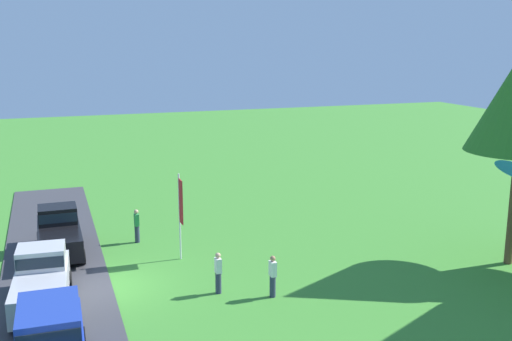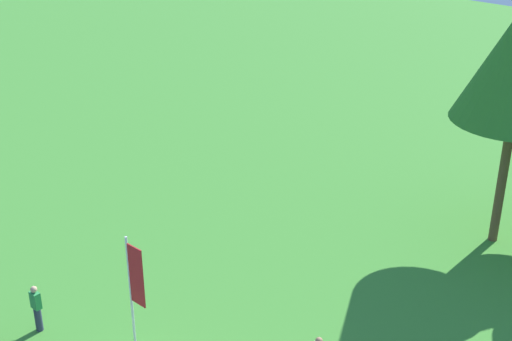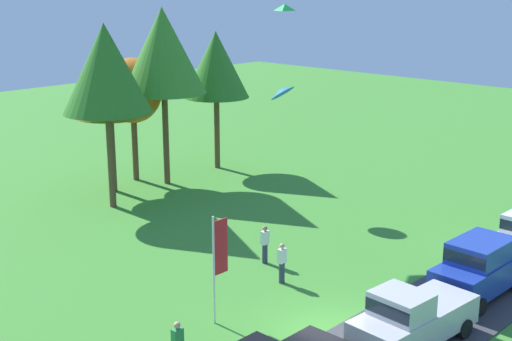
{
  "view_description": "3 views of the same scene",
  "coord_description": "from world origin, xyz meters",
  "px_view_note": "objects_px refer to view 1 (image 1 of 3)",
  "views": [
    {
      "loc": [
        23.88,
        -2.11,
        9.92
      ],
      "look_at": [
        -0.78,
        6.61,
        4.25
      ],
      "focal_mm": 42.0,
      "sensor_mm": 36.0,
      "label": 1
    },
    {
      "loc": [
        12.92,
        -7.61,
        14.76
      ],
      "look_at": [
        -0.03,
        6.82,
        5.67
      ],
      "focal_mm": 50.0,
      "sensor_mm": 36.0,
      "label": 2
    },
    {
      "loc": [
        -18.01,
        -13.85,
        12.02
      ],
      "look_at": [
        0.88,
        4.15,
        4.98
      ],
      "focal_mm": 50.0,
      "sensor_mm": 36.0,
      "label": 3
    }
  ],
  "objects_px": {
    "car_pickup_mid_row": "(59,232)",
    "flag_banner": "(181,207)",
    "person_beside_suv": "(137,226)",
    "person_on_lawn": "(273,276)",
    "car_pickup_near_entrance": "(41,279)",
    "person_watching_sky": "(218,273)",
    "car_suv_far_end": "(50,339)"
  },
  "relations": [
    {
      "from": "car_pickup_near_entrance",
      "to": "flag_banner",
      "type": "xyz_separation_m",
      "value": [
        -3.05,
        6.06,
        1.47
      ]
    },
    {
      "from": "car_pickup_near_entrance",
      "to": "person_on_lawn",
      "type": "bearing_deg",
      "value": 76.37
    },
    {
      "from": "car_pickup_near_entrance",
      "to": "person_on_lawn",
      "type": "xyz_separation_m",
      "value": [
        2.08,
        8.57,
        -0.23
      ]
    },
    {
      "from": "person_beside_suv",
      "to": "person_on_lawn",
      "type": "relative_size",
      "value": 1.0
    },
    {
      "from": "person_beside_suv",
      "to": "flag_banner",
      "type": "relative_size",
      "value": 0.42
    },
    {
      "from": "person_watching_sky",
      "to": "person_beside_suv",
      "type": "bearing_deg",
      "value": -163.73
    },
    {
      "from": "person_on_lawn",
      "to": "car_pickup_near_entrance",
      "type": "bearing_deg",
      "value": -103.63
    },
    {
      "from": "car_pickup_near_entrance",
      "to": "car_pickup_mid_row",
      "type": "bearing_deg",
      "value": 172.23
    },
    {
      "from": "car_pickup_mid_row",
      "to": "car_suv_far_end",
      "type": "bearing_deg",
      "value": -2.77
    },
    {
      "from": "car_pickup_near_entrance",
      "to": "person_watching_sky",
      "type": "relative_size",
      "value": 2.99
    },
    {
      "from": "person_beside_suv",
      "to": "person_watching_sky",
      "type": "height_order",
      "value": "same"
    },
    {
      "from": "car_pickup_near_entrance",
      "to": "person_beside_suv",
      "type": "height_order",
      "value": "car_pickup_near_entrance"
    },
    {
      "from": "car_pickup_near_entrance",
      "to": "car_suv_far_end",
      "type": "distance_m",
      "value": 5.35
    },
    {
      "from": "car_pickup_mid_row",
      "to": "car_pickup_near_entrance",
      "type": "bearing_deg",
      "value": -7.77
    },
    {
      "from": "car_suv_far_end",
      "to": "person_watching_sky",
      "type": "bearing_deg",
      "value": 124.06
    },
    {
      "from": "person_watching_sky",
      "to": "person_on_lawn",
      "type": "height_order",
      "value": "same"
    },
    {
      "from": "car_pickup_mid_row",
      "to": "person_on_lawn",
      "type": "distance_m",
      "value": 11.1
    },
    {
      "from": "car_pickup_mid_row",
      "to": "person_on_lawn",
      "type": "height_order",
      "value": "car_pickup_mid_row"
    },
    {
      "from": "car_pickup_near_entrance",
      "to": "person_on_lawn",
      "type": "distance_m",
      "value": 8.82
    },
    {
      "from": "car_pickup_mid_row",
      "to": "car_suv_far_end",
      "type": "distance_m",
      "value": 11.2
    },
    {
      "from": "car_pickup_mid_row",
      "to": "person_on_lawn",
      "type": "relative_size",
      "value": 2.93
    },
    {
      "from": "car_pickup_mid_row",
      "to": "person_on_lawn",
      "type": "bearing_deg",
      "value": 44.49
    },
    {
      "from": "car_pickup_mid_row",
      "to": "person_beside_suv",
      "type": "relative_size",
      "value": 2.93
    },
    {
      "from": "car_pickup_near_entrance",
      "to": "person_beside_suv",
      "type": "relative_size",
      "value": 2.99
    },
    {
      "from": "person_on_lawn",
      "to": "person_beside_suv",
      "type": "bearing_deg",
      "value": -154.15
    },
    {
      "from": "car_pickup_mid_row",
      "to": "flag_banner",
      "type": "bearing_deg",
      "value": 62.11
    },
    {
      "from": "car_pickup_mid_row",
      "to": "car_pickup_near_entrance",
      "type": "distance_m",
      "value": 5.89
    },
    {
      "from": "car_pickup_mid_row",
      "to": "car_pickup_near_entrance",
      "type": "height_order",
      "value": "same"
    },
    {
      "from": "car_suv_far_end",
      "to": "person_beside_suv",
      "type": "bearing_deg",
      "value": 159.96
    },
    {
      "from": "person_beside_suv",
      "to": "car_pickup_near_entrance",
      "type": "bearing_deg",
      "value": -35.52
    },
    {
      "from": "car_pickup_mid_row",
      "to": "person_watching_sky",
      "type": "relative_size",
      "value": 2.93
    },
    {
      "from": "person_on_lawn",
      "to": "flag_banner",
      "type": "xyz_separation_m",
      "value": [
        -5.13,
        -2.51,
        1.7
      ]
    }
  ]
}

